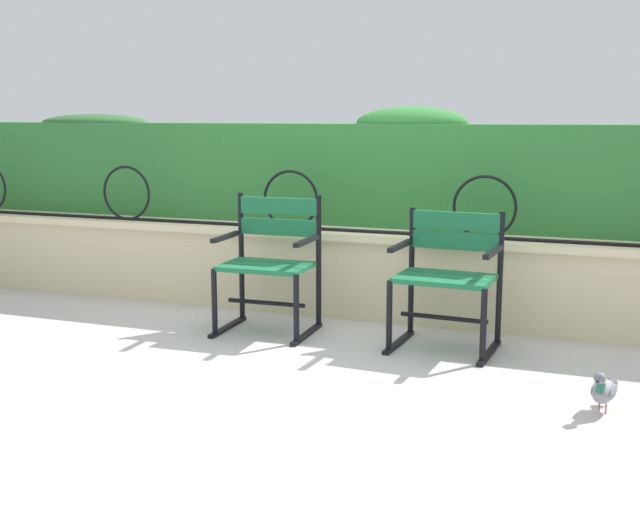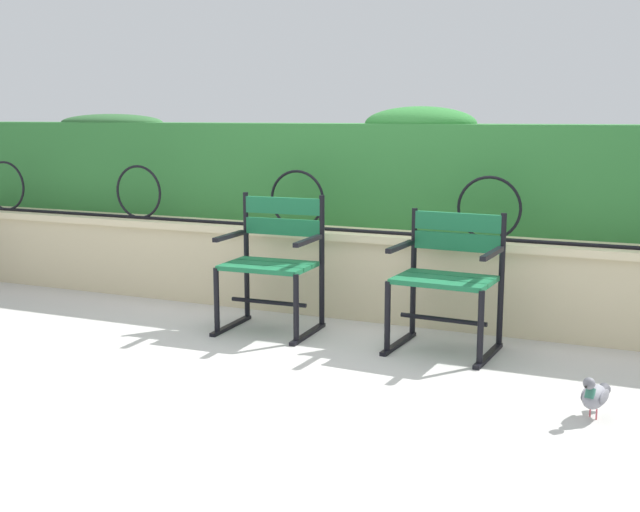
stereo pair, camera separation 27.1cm
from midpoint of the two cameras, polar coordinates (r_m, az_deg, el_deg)
ground_plane at (r=4.99m, az=-1.83°, el=-6.36°), size 60.00×60.00×0.00m
stone_wall at (r=5.68m, az=1.35°, el=-1.18°), size 7.99×0.41×0.60m
iron_arch_fence at (r=5.67m, az=-2.59°, el=3.60°), size 7.44×0.02×0.42m
hedge_row at (r=6.00m, az=2.79°, el=6.09°), size 7.83×0.53×0.86m
park_chair_left at (r=5.26m, az=-5.02°, el=-0.28°), size 0.62×0.54×0.89m
park_chair_right at (r=4.90m, az=7.52°, el=-1.25°), size 0.63×0.55×0.83m
pigeon_near_chairs at (r=4.06m, az=17.69°, el=-9.05°), size 0.14×0.29×0.22m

